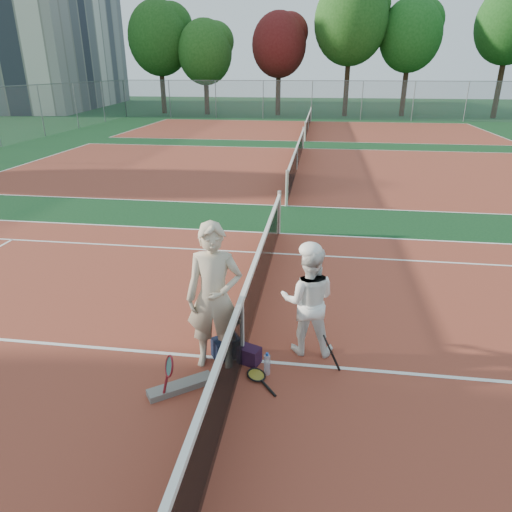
{
  "coord_description": "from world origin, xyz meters",
  "views": [
    {
      "loc": [
        0.95,
        -5.39,
        3.86
      ],
      "look_at": [
        0.0,
        1.38,
        1.05
      ],
      "focal_mm": 32.0,
      "sensor_mm": 36.0,
      "label": 1
    }
  ],
  "objects_px": {
    "sports_bag_navy": "(226,347)",
    "water_bottle": "(267,365)",
    "racket_red": "(170,377)",
    "net_main": "(242,329)",
    "racket_black_held": "(327,354)",
    "player_a": "(214,298)",
    "sports_bag_purple": "(249,355)",
    "player_b": "(308,301)",
    "racket_spare": "(256,375)",
    "apartment_block": "(48,31)"
  },
  "relations": [
    {
      "from": "racket_red",
      "to": "water_bottle",
      "type": "bearing_deg",
      "value": -6.14
    },
    {
      "from": "player_a",
      "to": "sports_bag_purple",
      "type": "xyz_separation_m",
      "value": [
        0.46,
        0.07,
        -0.92
      ]
    },
    {
      "from": "net_main",
      "to": "racket_spare",
      "type": "relative_size",
      "value": 18.28
    },
    {
      "from": "player_b",
      "to": "sports_bag_navy",
      "type": "distance_m",
      "value": 1.36
    },
    {
      "from": "player_b",
      "to": "racket_black_held",
      "type": "height_order",
      "value": "player_b"
    },
    {
      "from": "apartment_block",
      "to": "racket_red",
      "type": "xyz_separation_m",
      "value": [
        27.24,
        -44.89,
        -7.21
      ]
    },
    {
      "from": "net_main",
      "to": "water_bottle",
      "type": "height_order",
      "value": "net_main"
    },
    {
      "from": "racket_red",
      "to": "sports_bag_navy",
      "type": "height_order",
      "value": "racket_red"
    },
    {
      "from": "water_bottle",
      "to": "racket_spare",
      "type": "bearing_deg",
      "value": -145.38
    },
    {
      "from": "sports_bag_navy",
      "to": "racket_red",
      "type": "bearing_deg",
      "value": -118.37
    },
    {
      "from": "sports_bag_navy",
      "to": "sports_bag_purple",
      "type": "height_order",
      "value": "sports_bag_navy"
    },
    {
      "from": "player_a",
      "to": "sports_bag_purple",
      "type": "height_order",
      "value": "player_a"
    },
    {
      "from": "player_b",
      "to": "sports_bag_purple",
      "type": "bearing_deg",
      "value": 29.21
    },
    {
      "from": "racket_black_held",
      "to": "racket_spare",
      "type": "bearing_deg",
      "value": 2.06
    },
    {
      "from": "player_b",
      "to": "racket_spare",
      "type": "relative_size",
      "value": 2.72
    },
    {
      "from": "player_a",
      "to": "net_main",
      "type": "bearing_deg",
      "value": 12.9
    },
    {
      "from": "net_main",
      "to": "sports_bag_navy",
      "type": "relative_size",
      "value": 28.98
    },
    {
      "from": "racket_black_held",
      "to": "sports_bag_navy",
      "type": "height_order",
      "value": "racket_black_held"
    },
    {
      "from": "sports_bag_navy",
      "to": "water_bottle",
      "type": "bearing_deg",
      "value": -27.93
    },
    {
      "from": "racket_red",
      "to": "sports_bag_purple",
      "type": "relative_size",
      "value": 1.94
    },
    {
      "from": "player_b",
      "to": "sports_bag_navy",
      "type": "bearing_deg",
      "value": 16.46
    },
    {
      "from": "net_main",
      "to": "racket_black_held",
      "type": "height_order",
      "value": "net_main"
    },
    {
      "from": "sports_bag_purple",
      "to": "water_bottle",
      "type": "height_order",
      "value": "water_bottle"
    },
    {
      "from": "racket_red",
      "to": "sports_bag_navy",
      "type": "bearing_deg",
      "value": 26.96
    },
    {
      "from": "player_a",
      "to": "racket_red",
      "type": "xyz_separation_m",
      "value": [
        -0.41,
        -0.78,
        -0.75
      ]
    },
    {
      "from": "racket_black_held",
      "to": "net_main",
      "type": "bearing_deg",
      "value": -18.63
    },
    {
      "from": "player_a",
      "to": "sports_bag_navy",
      "type": "distance_m",
      "value": 0.91
    },
    {
      "from": "net_main",
      "to": "racket_black_held",
      "type": "distance_m",
      "value": 1.21
    },
    {
      "from": "net_main",
      "to": "racket_spare",
      "type": "bearing_deg",
      "value": -55.47
    },
    {
      "from": "player_b",
      "to": "sports_bag_purple",
      "type": "xyz_separation_m",
      "value": [
        -0.78,
        -0.43,
        -0.69
      ]
    },
    {
      "from": "net_main",
      "to": "sports_bag_navy",
      "type": "bearing_deg",
      "value": 165.77
    },
    {
      "from": "player_a",
      "to": "sports_bag_navy",
      "type": "relative_size",
      "value": 5.49
    },
    {
      "from": "sports_bag_navy",
      "to": "player_b",
      "type": "bearing_deg",
      "value": 16.3
    },
    {
      "from": "net_main",
      "to": "player_b",
      "type": "height_order",
      "value": "player_b"
    },
    {
      "from": "racket_spare",
      "to": "sports_bag_purple",
      "type": "xyz_separation_m",
      "value": [
        -0.15,
        0.32,
        0.09
      ]
    },
    {
      "from": "player_a",
      "to": "racket_spare",
      "type": "distance_m",
      "value": 1.2
    },
    {
      "from": "net_main",
      "to": "sports_bag_purple",
      "type": "height_order",
      "value": "net_main"
    },
    {
      "from": "player_a",
      "to": "racket_spare",
      "type": "relative_size",
      "value": 3.46
    },
    {
      "from": "sports_bag_purple",
      "to": "water_bottle",
      "type": "relative_size",
      "value": 1.01
    },
    {
      "from": "apartment_block",
      "to": "sports_bag_purple",
      "type": "height_order",
      "value": "apartment_block"
    },
    {
      "from": "net_main",
      "to": "racket_spare",
      "type": "xyz_separation_m",
      "value": [
        0.25,
        -0.36,
        -0.48
      ]
    },
    {
      "from": "racket_black_held",
      "to": "apartment_block",
      "type": "bearing_deg",
      "value": -70.46
    },
    {
      "from": "apartment_block",
      "to": "racket_black_held",
      "type": "height_order",
      "value": "apartment_block"
    },
    {
      "from": "racket_black_held",
      "to": "sports_bag_navy",
      "type": "bearing_deg",
      "value": -20.31
    },
    {
      "from": "water_bottle",
      "to": "player_a",
      "type": "bearing_deg",
      "value": 167.82
    },
    {
      "from": "racket_red",
      "to": "water_bottle",
      "type": "xyz_separation_m",
      "value": [
        1.15,
        0.62,
        -0.14
      ]
    },
    {
      "from": "apartment_block",
      "to": "water_bottle",
      "type": "height_order",
      "value": "apartment_block"
    },
    {
      "from": "apartment_block",
      "to": "racket_red",
      "type": "relative_size",
      "value": 37.41
    },
    {
      "from": "net_main",
      "to": "racket_red",
      "type": "relative_size",
      "value": 18.67
    },
    {
      "from": "player_a",
      "to": "sports_bag_purple",
      "type": "distance_m",
      "value": 1.03
    }
  ]
}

